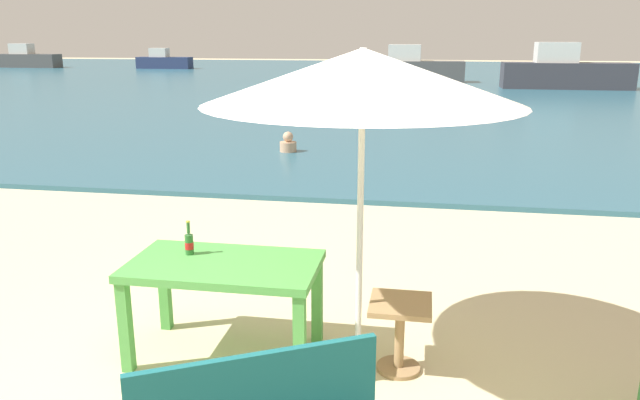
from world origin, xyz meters
TOP-DOWN VIEW (x-y plane):
  - sea_water at (0.00, 30.00)m, footprint 120.00×50.00m
  - picnic_table_green at (-0.60, 0.57)m, footprint 1.40×0.80m
  - beer_bottle_amber at (-0.91, 0.69)m, footprint 0.07×0.07m
  - patio_umbrella at (0.41, 0.51)m, footprint 2.10×2.10m
  - side_table_wood at (0.70, 0.58)m, footprint 0.44×0.44m
  - swimmer_person at (-1.92, 8.51)m, footprint 0.34×0.34m
  - boat_sailboat at (6.83, 25.57)m, footprint 5.54×1.51m
  - boat_barge at (-28.47, 38.32)m, footprint 4.75×1.29m
  - boat_tanker at (0.03, 28.61)m, footprint 5.10×1.39m
  - boat_cargo_ship at (-17.85, 38.56)m, footprint 3.92×1.07m

SIDE VIEW (x-z plane):
  - sea_water at x=0.00m, z-range 0.00..0.08m
  - swimmer_person at x=-1.92m, z-range 0.03..0.44m
  - side_table_wood at x=0.70m, z-range 0.08..0.62m
  - boat_cargo_ship at x=-17.85m, z-range -0.12..1.31m
  - picnic_table_green at x=-0.60m, z-range 0.27..1.03m
  - boat_barge at x=-28.47m, z-range -0.16..1.56m
  - boat_tanker at x=0.03m, z-range -0.18..1.67m
  - boat_sailboat at x=6.83m, z-range -0.20..1.81m
  - beer_bottle_amber at x=-0.91m, z-range 0.72..0.99m
  - patio_umbrella at x=0.41m, z-range 0.97..3.27m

